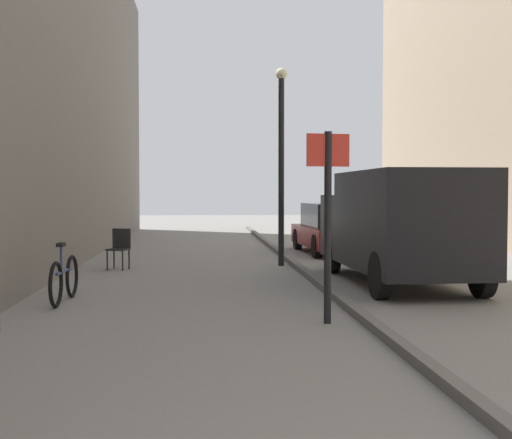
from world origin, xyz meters
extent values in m
plane|color=gray|center=(0.00, 12.00, 0.00)|extent=(80.00, 80.00, 0.00)
cube|color=#615F5B|center=(1.58, 12.00, 0.06)|extent=(0.16, 40.00, 0.12)
cube|color=black|center=(3.17, 11.07, 1.26)|extent=(2.04, 3.92, 1.83)
cube|color=black|center=(3.11, 13.76, 1.03)|extent=(1.99, 1.55, 1.38)
cube|color=black|center=(3.10, 14.29, 1.33)|extent=(1.65, 0.07, 0.61)
cylinder|color=black|center=(2.24, 13.59, 0.40)|extent=(0.24, 0.80, 0.80)
cylinder|color=black|center=(4.00, 13.63, 0.40)|extent=(0.24, 0.80, 0.80)
cylinder|color=black|center=(2.31, 9.81, 0.40)|extent=(0.24, 0.80, 0.80)
cylinder|color=black|center=(4.07, 9.85, 0.40)|extent=(0.24, 0.80, 0.80)
cube|color=maroon|center=(3.21, 18.49, 0.49)|extent=(1.98, 4.27, 0.55)
cube|color=black|center=(3.21, 18.49, 1.11)|extent=(1.62, 2.58, 0.68)
cylinder|color=black|center=(2.33, 19.88, 0.32)|extent=(0.23, 0.65, 0.64)
cylinder|color=black|center=(3.97, 19.96, 0.32)|extent=(0.23, 0.65, 0.64)
cylinder|color=black|center=(2.46, 17.03, 0.32)|extent=(0.23, 0.65, 0.64)
cylinder|color=black|center=(4.09, 17.10, 0.32)|extent=(0.23, 0.65, 0.64)
cylinder|color=black|center=(1.05, 7.79, 1.30)|extent=(0.10, 0.10, 2.60)
cube|color=red|center=(1.05, 7.79, 2.35)|extent=(0.60, 0.12, 0.44)
cylinder|color=black|center=(1.27, 15.16, 2.25)|extent=(0.14, 0.14, 4.50)
sphere|color=beige|center=(1.27, 15.16, 4.62)|extent=(0.28, 0.28, 0.28)
torus|color=black|center=(-2.84, 10.42, 0.36)|extent=(0.10, 0.72, 0.72)
torus|color=black|center=(-2.89, 9.37, 0.36)|extent=(0.10, 0.72, 0.72)
cylinder|color=navy|center=(-2.86, 9.89, 0.51)|extent=(0.10, 0.95, 0.05)
cylinder|color=navy|center=(-2.87, 9.70, 0.73)|extent=(0.04, 0.04, 0.40)
cube|color=black|center=(-2.87, 9.70, 0.95)|extent=(0.11, 0.24, 0.06)
cylinder|color=black|center=(-2.43, 14.35, 0.23)|extent=(0.04, 0.04, 0.45)
cylinder|color=black|center=(-2.79, 14.45, 0.23)|extent=(0.04, 0.04, 0.45)
cylinder|color=black|center=(-2.32, 14.70, 0.23)|extent=(0.04, 0.04, 0.45)
cylinder|color=black|center=(-2.68, 14.81, 0.23)|extent=(0.04, 0.04, 0.45)
cube|color=black|center=(-2.56, 14.58, 0.47)|extent=(0.55, 0.55, 0.04)
cube|color=black|center=(-2.50, 14.77, 0.71)|extent=(0.43, 0.16, 0.45)
camera|label=1|loc=(-0.65, -1.46, 1.79)|focal=48.66mm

